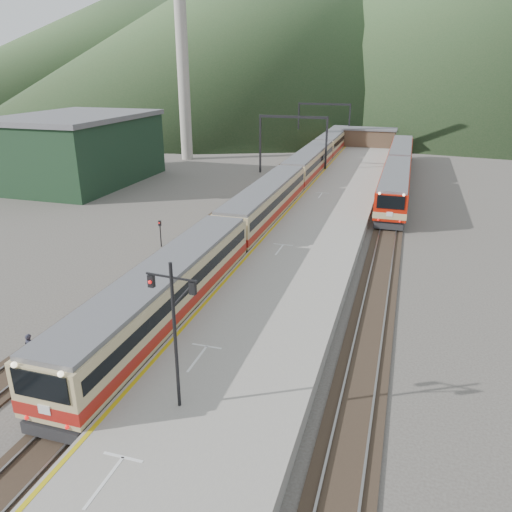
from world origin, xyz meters
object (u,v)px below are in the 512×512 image
(signal_mast, at_px, (174,322))
(main_train, at_px, (291,179))
(worker, at_px, (31,349))
(second_train, at_px, (398,169))

(signal_mast, bearing_deg, main_train, 96.47)
(main_train, distance_m, worker, 37.81)
(main_train, distance_m, second_train, 15.35)
(signal_mast, height_order, worker, signal_mast)
(second_train, height_order, worker, second_train)
(main_train, bearing_deg, second_train, 41.49)
(second_train, bearing_deg, main_train, -138.51)
(main_train, relative_size, second_train, 2.08)
(second_train, xyz_separation_m, signal_mast, (-7.01, -49.74, 2.89))
(signal_mast, xyz_separation_m, worker, (-9.26, 2.09, -4.09))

